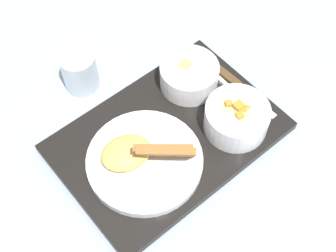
# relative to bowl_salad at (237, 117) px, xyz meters

# --- Properties ---
(ground_plane) EXTENTS (4.00, 4.00, 0.00)m
(ground_plane) POSITION_rel_bowl_salad_xyz_m (0.10, -0.08, -0.05)
(ground_plane) COLOR #99A3AD
(serving_tray) EXTENTS (0.45, 0.33, 0.02)m
(serving_tray) POSITION_rel_bowl_salad_xyz_m (0.10, -0.08, -0.04)
(serving_tray) COLOR black
(serving_tray) RESTS_ON ground_plane
(bowl_salad) EXTENTS (0.12, 0.12, 0.07)m
(bowl_salad) POSITION_rel_bowl_salad_xyz_m (0.00, 0.00, 0.00)
(bowl_salad) COLOR white
(bowl_salad) RESTS_ON serving_tray
(bowl_soup) EXTENTS (0.12, 0.12, 0.06)m
(bowl_soup) POSITION_rel_bowl_salad_xyz_m (-0.01, -0.14, -0.00)
(bowl_soup) COLOR white
(bowl_soup) RESTS_ON serving_tray
(plate_main) EXTENTS (0.22, 0.22, 0.10)m
(plate_main) POSITION_rel_bowl_salad_xyz_m (0.18, -0.07, -0.01)
(plate_main) COLOR white
(plate_main) RESTS_ON serving_tray
(knife) EXTENTS (0.02, 0.18, 0.02)m
(knife) POSITION_rel_bowl_salad_xyz_m (-0.08, -0.08, -0.03)
(knife) COLOR silver
(knife) RESTS_ON serving_tray
(spoon) EXTENTS (0.04, 0.13, 0.01)m
(spoon) POSITION_rel_bowl_salad_xyz_m (-0.06, -0.04, -0.03)
(spoon) COLOR silver
(spoon) RESTS_ON serving_tray
(glass_water) EXTENTS (0.07, 0.07, 0.09)m
(glass_water) POSITION_rel_bowl_salad_xyz_m (0.13, -0.31, -0.01)
(glass_water) COLOR silver
(glass_water) RESTS_ON ground_plane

